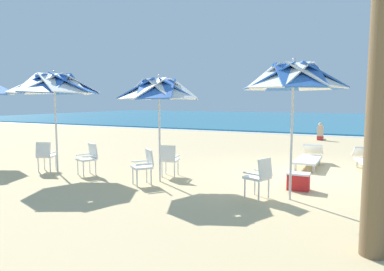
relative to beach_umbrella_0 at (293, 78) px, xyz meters
The scene contains 16 objects.
ground_plane 3.49m from the beach_umbrella_0, 92.53° to the left, with size 80.00×80.00×0.00m, color #D3B784.
sea 32.60m from the beach_umbrella_0, 90.19° to the left, with size 80.00×36.00×0.10m, color teal.
surf_foam 14.43m from the beach_umbrella_0, 90.44° to the left, with size 80.00×0.70×0.01m, color white.
beach_umbrella_0 is the anchor object (origin of this frame).
plastic_chair_0 2.09m from the beach_umbrella_0, 160.12° to the right, with size 0.59×0.57×0.87m.
beach_umbrella_1 3.27m from the beach_umbrella_0, behind, with size 2.09×2.09×2.69m.
plastic_chair_1 3.95m from the beach_umbrella_0, 166.18° to the left, with size 0.52×0.55×0.87m.
plastic_chair_2 3.97m from the beach_umbrella_0, behind, with size 0.63×0.63×0.87m.
beach_umbrella_2 6.41m from the beach_umbrella_0, behind, with size 2.46×2.46×2.87m.
plastic_chair_3 7.16m from the beach_umbrella_0, behind, with size 0.57×0.59×0.87m.
plastic_chair_4 5.79m from the beach_umbrella_0, behind, with size 0.57×0.59×0.87m.
sun_lounger_0 4.86m from the beach_umbrella_0, 67.88° to the left, with size 1.07×2.23×0.62m.
sun_lounger_1 4.50m from the beach_umbrella_0, 91.06° to the left, with size 0.69×2.16×0.62m.
palm_tree_0 2.60m from the beach_umbrella_0, 57.00° to the right, with size 3.20×2.96×4.42m.
cooler_box 2.45m from the beach_umbrella_0, 87.21° to the left, with size 0.50×0.34×0.40m.
beachgoer_seated 11.97m from the beach_umbrella_0, 91.98° to the left, with size 0.30×0.93×0.92m.
Camera 1 is at (1.23, -9.54, 2.04)m, focal length 31.86 mm.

